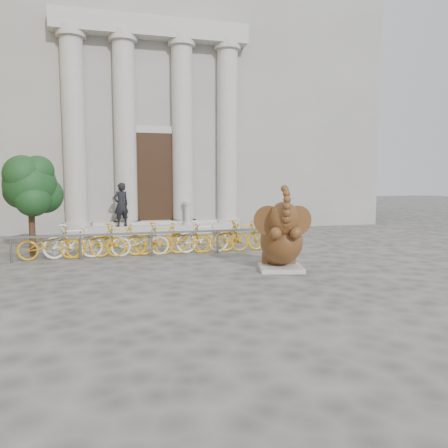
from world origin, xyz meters
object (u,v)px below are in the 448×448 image
object	(u,v)px
elephant_statue	(282,240)
pedestrian	(121,205)
bike_rack	(150,239)
tree	(31,186)

from	to	relation	value
elephant_statue	pedestrian	distance (m)	8.79
bike_rack	tree	size ratio (longest dim) A/B	2.71
bike_rack	tree	bearing A→B (deg)	167.66
bike_rack	pedestrian	size ratio (longest dim) A/B	4.54
elephant_statue	pedestrian	size ratio (longest dim) A/B	1.21
elephant_statue	tree	xyz separation A→B (m)	(-6.28, 3.81, 1.29)
bike_rack	tree	distance (m)	3.77
elephant_statue	tree	size ratio (longest dim) A/B	0.72
bike_rack	tree	world-z (taller)	tree
elephant_statue	tree	distance (m)	7.45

